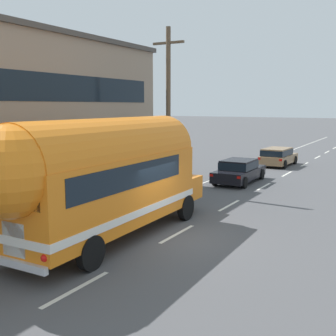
# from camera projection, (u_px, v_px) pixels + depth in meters

# --- Properties ---
(ground_plane) EXTENTS (300.00, 300.00, 0.00)m
(ground_plane) POSITION_uv_depth(u_px,v_px,m) (170.00, 238.00, 14.41)
(ground_plane) COLOR #4C4C4F
(lane_markings) EXTENTS (3.56, 80.00, 0.01)m
(lane_markings) POSITION_uv_depth(u_px,v_px,m) (235.00, 178.00, 26.21)
(lane_markings) COLOR silver
(lane_markings) RESTS_ON ground
(utility_pole) EXTENTS (1.80, 0.24, 8.50)m
(utility_pole) POSITION_uv_depth(u_px,v_px,m) (168.00, 108.00, 21.76)
(utility_pole) COLOR brown
(utility_pole) RESTS_ON ground
(painted_bus) EXTENTS (2.75, 10.45, 4.12)m
(painted_bus) POSITION_uv_depth(u_px,v_px,m) (101.00, 175.00, 13.54)
(painted_bus) COLOR orange
(painted_bus) RESTS_ON ground
(car_lead) EXTENTS (2.02, 4.70, 1.37)m
(car_lead) POSITION_uv_depth(u_px,v_px,m) (239.00, 170.00, 24.72)
(car_lead) COLOR black
(car_lead) RESTS_ON ground
(car_second) EXTENTS (2.04, 4.29, 1.37)m
(car_second) POSITION_uv_depth(u_px,v_px,m) (278.00, 156.00, 31.50)
(car_second) COLOR olive
(car_second) RESTS_ON ground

